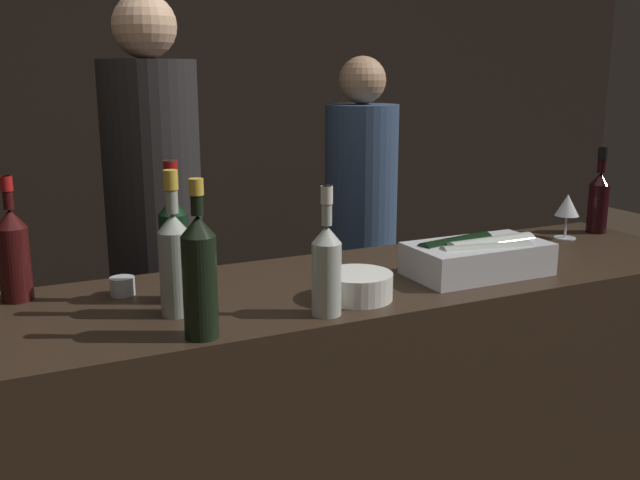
{
  "coord_description": "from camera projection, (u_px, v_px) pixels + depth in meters",
  "views": [
    {
      "loc": [
        -0.85,
        -1.43,
        1.61
      ],
      "look_at": [
        0.0,
        0.35,
        1.14
      ],
      "focal_mm": 40.0,
      "sensor_mm": 36.0,
      "label": 1
    }
  ],
  "objects": [
    {
      "name": "wall_back_chalkboard",
      "position": [
        155.0,
        113.0,
        3.73
      ],
      "size": [
        6.4,
        0.06,
        2.8
      ],
      "color": "black",
      "rests_on": "ground_plane"
    },
    {
      "name": "bar_counter",
      "position": [
        325.0,
        447.0,
        2.14
      ],
      "size": [
        2.59,
        0.63,
        1.02
      ],
      "color": "#2D2116",
      "rests_on": "ground_plane"
    },
    {
      "name": "ice_bin_with_bottles",
      "position": [
        478.0,
        256.0,
        2.1
      ],
      "size": [
        0.41,
        0.22,
        0.11
      ],
      "color": "silver",
      "rests_on": "bar_counter"
    },
    {
      "name": "bowl_white",
      "position": [
        357.0,
        285.0,
        1.88
      ],
      "size": [
        0.19,
        0.19,
        0.07
      ],
      "color": "silver",
      "rests_on": "bar_counter"
    },
    {
      "name": "wine_glass",
      "position": [
        567.0,
        207.0,
        2.54
      ],
      "size": [
        0.09,
        0.09,
        0.16
      ],
      "color": "silver",
      "rests_on": "bar_counter"
    },
    {
      "name": "candle_votive",
      "position": [
        122.0,
        286.0,
        1.91
      ],
      "size": [
        0.07,
        0.07,
        0.05
      ],
      "color": "silver",
      "rests_on": "bar_counter"
    },
    {
      "name": "red_wine_bottle_burgundy",
      "position": [
        174.0,
        243.0,
        1.84
      ],
      "size": [
        0.07,
        0.07,
        0.37
      ],
      "color": "black",
      "rests_on": "bar_counter"
    },
    {
      "name": "champagne_bottle",
      "position": [
        200.0,
        273.0,
        1.58
      ],
      "size": [
        0.08,
        0.08,
        0.36
      ],
      "color": "black",
      "rests_on": "bar_counter"
    },
    {
      "name": "red_wine_bottle_black_foil",
      "position": [
        599.0,
        199.0,
        2.63
      ],
      "size": [
        0.07,
        0.07,
        0.32
      ],
      "color": "black",
      "rests_on": "bar_counter"
    },
    {
      "name": "red_wine_bottle_tall",
      "position": [
        14.0,
        252.0,
        1.85
      ],
      "size": [
        0.08,
        0.08,
        0.33
      ],
      "color": "#380F0F",
      "rests_on": "bar_counter"
    },
    {
      "name": "white_wine_bottle",
      "position": [
        327.0,
        265.0,
        1.74
      ],
      "size": [
        0.07,
        0.07,
        0.32
      ],
      "color": "#B2B7AD",
      "rests_on": "bar_counter"
    },
    {
      "name": "rose_wine_bottle",
      "position": [
        174.0,
        258.0,
        1.73
      ],
      "size": [
        0.08,
        0.08,
        0.36
      ],
      "color": "#9EA899",
      "rests_on": "bar_counter"
    },
    {
      "name": "person_in_hoodie",
      "position": [
        360.0,
        220.0,
        3.29
      ],
      "size": [
        0.33,
        0.33,
        1.68
      ],
      "rotation": [
        0.0,
        0.0,
        2.69
      ],
      "color": "black",
      "rests_on": "ground_plane"
    },
    {
      "name": "person_blond_tee",
      "position": [
        156.0,
        236.0,
        2.47
      ],
      "size": [
        0.33,
        0.33,
        1.86
      ],
      "rotation": [
        0.0,
        0.0,
        -1.85
      ],
      "color": "black",
      "rests_on": "ground_plane"
    }
  ]
}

